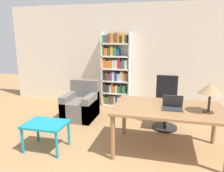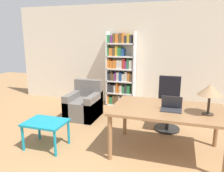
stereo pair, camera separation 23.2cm
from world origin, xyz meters
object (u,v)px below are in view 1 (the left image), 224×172
at_px(armchair, 81,106).
at_px(table_lamp, 211,89).
at_px(side_table_blue, 46,127).
at_px(bookshelf, 115,71).
at_px(desk, 168,112).
at_px(office_chair, 166,105).
at_px(laptop, 172,106).

bearing_deg(armchair, table_lamp, -25.29).
height_order(side_table_blue, bookshelf, bookshelf).
height_order(desk, armchair, armchair).
relative_size(table_lamp, bookshelf, 0.23).
bearing_deg(side_table_blue, desk, 12.26).
xyz_separation_m(table_lamp, armchair, (-2.52, 1.19, -0.84)).
bearing_deg(side_table_blue, armchair, 89.55).
bearing_deg(armchair, bookshelf, 63.47).
height_order(desk, office_chair, office_chair).
height_order(desk, table_lamp, table_lamp).
xyz_separation_m(table_lamp, bookshelf, (-1.97, 2.30, -0.16)).
bearing_deg(laptop, table_lamp, -4.03).
distance_m(armchair, bookshelf, 1.42).
distance_m(laptop, bookshelf, 2.70).
xyz_separation_m(armchair, bookshelf, (0.56, 1.11, 0.68)).
relative_size(table_lamp, armchair, 0.53).
bearing_deg(desk, bookshelf, 122.38).
bearing_deg(armchair, desk, -29.17).
height_order(laptop, table_lamp, table_lamp).
xyz_separation_m(side_table_blue, bookshelf, (0.57, 2.63, 0.56)).
bearing_deg(armchair, side_table_blue, -90.45).
xyz_separation_m(office_chair, side_table_blue, (-1.93, -1.43, -0.09)).
xyz_separation_m(office_chair, armchair, (-1.92, 0.09, -0.20)).
relative_size(laptop, office_chair, 0.29).
relative_size(side_table_blue, armchair, 0.80).
distance_m(table_lamp, office_chair, 1.41).
bearing_deg(table_lamp, desk, 169.72).
bearing_deg(table_lamp, armchair, 154.71).
distance_m(desk, side_table_blue, 2.03).
relative_size(desk, table_lamp, 3.84).
xyz_separation_m(table_lamp, office_chair, (-0.61, 1.11, -0.63)).
distance_m(office_chair, armchair, 1.93).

